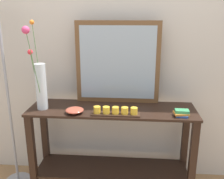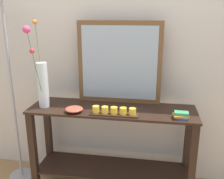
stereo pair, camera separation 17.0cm
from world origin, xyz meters
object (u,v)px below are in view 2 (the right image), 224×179
(floor_lamp, at_px, (8,53))
(candle_tray, at_px, (114,112))
(console_table, at_px, (112,141))
(tall_vase_left, at_px, (42,81))
(mirror_leaning, at_px, (119,63))
(book_stack, at_px, (181,115))
(decorative_bowl, at_px, (74,109))

(floor_lamp, bearing_deg, candle_tray, -9.86)
(console_table, distance_m, tall_vase_left, 0.81)
(mirror_leaning, bearing_deg, book_stack, -29.71)
(console_table, xyz_separation_m, floor_lamp, (-0.93, 0.03, 0.76))
(console_table, xyz_separation_m, tall_vase_left, (-0.59, -0.06, 0.55))
(mirror_leaning, height_order, decorative_bowl, mirror_leaning)
(console_table, bearing_deg, mirror_leaning, 78.53)
(console_table, xyz_separation_m, candle_tray, (0.04, -0.14, 0.34))
(candle_tray, height_order, floor_lamp, floor_lamp)
(console_table, bearing_deg, floor_lamp, 178.41)
(tall_vase_left, height_order, book_stack, tall_vase_left)
(mirror_leaning, relative_size, book_stack, 6.05)
(floor_lamp, bearing_deg, mirror_leaning, 8.85)
(decorative_bowl, bearing_deg, tall_vase_left, 166.17)
(candle_tray, bearing_deg, decorative_bowl, 178.11)
(decorative_bowl, relative_size, book_stack, 1.21)
(tall_vase_left, bearing_deg, mirror_leaning, 20.43)
(book_stack, distance_m, floor_lamp, 1.56)
(tall_vase_left, relative_size, book_stack, 5.97)
(tall_vase_left, height_order, decorative_bowl, tall_vase_left)
(mirror_leaning, bearing_deg, candle_tray, -89.33)
(console_table, height_order, floor_lamp, floor_lamp)
(tall_vase_left, relative_size, decorative_bowl, 4.94)
(mirror_leaning, relative_size, decorative_bowl, 5.01)
(book_stack, bearing_deg, floor_lamp, 174.22)
(tall_vase_left, bearing_deg, console_table, 5.61)
(console_table, height_order, decorative_bowl, decorative_bowl)
(tall_vase_left, distance_m, candle_tray, 0.67)
(console_table, height_order, book_stack, book_stack)
(candle_tray, xyz_separation_m, book_stack, (0.52, 0.02, -0.00))
(mirror_leaning, bearing_deg, tall_vase_left, -159.57)
(book_stack, bearing_deg, candle_tray, -178.11)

